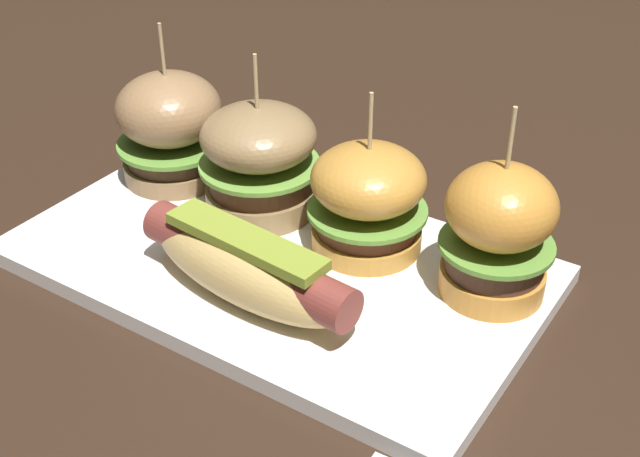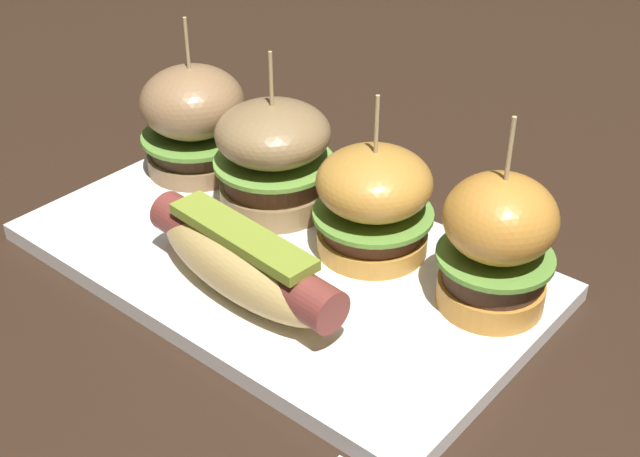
# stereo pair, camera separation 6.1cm
# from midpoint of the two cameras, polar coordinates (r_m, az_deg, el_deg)

# --- Properties ---
(ground_plane) EXTENTS (3.00, 3.00, 0.00)m
(ground_plane) POSITION_cam_midpoint_polar(r_m,az_deg,el_deg) (0.66, -5.61, -2.97)
(ground_plane) COLOR black
(platter_main) EXTENTS (0.41, 0.23, 0.01)m
(platter_main) POSITION_cam_midpoint_polar(r_m,az_deg,el_deg) (0.66, -5.64, -2.47)
(platter_main) COLOR white
(platter_main) RESTS_ON ground
(hot_dog) EXTENTS (0.18, 0.07, 0.05)m
(hot_dog) POSITION_cam_midpoint_polar(r_m,az_deg,el_deg) (0.60, -7.94, -2.70)
(hot_dog) COLOR tan
(hot_dog) RESTS_ON platter_main
(slider_far_left) EXTENTS (0.10, 0.10, 0.14)m
(slider_far_left) POSITION_cam_midpoint_polar(r_m,az_deg,el_deg) (0.75, -12.50, 6.76)
(slider_far_left) COLOR #956F49
(slider_far_left) RESTS_ON platter_main
(slider_center_left) EXTENTS (0.10, 0.10, 0.14)m
(slider_center_left) POSITION_cam_midpoint_polar(r_m,az_deg,el_deg) (0.69, -6.70, 4.66)
(slider_center_left) COLOR olive
(slider_center_left) RESTS_ON platter_main
(slider_center_right) EXTENTS (0.09, 0.09, 0.13)m
(slider_center_right) POSITION_cam_midpoint_polar(r_m,az_deg,el_deg) (0.64, 0.56, 2.01)
(slider_center_right) COLOR #C48736
(slider_center_right) RESTS_ON platter_main
(slider_far_right) EXTENTS (0.08, 0.08, 0.15)m
(slider_far_right) POSITION_cam_midpoint_polar(r_m,az_deg,el_deg) (0.59, 9.22, -0.26)
(slider_far_right) COLOR #CC8632
(slider_far_right) RESTS_ON platter_main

